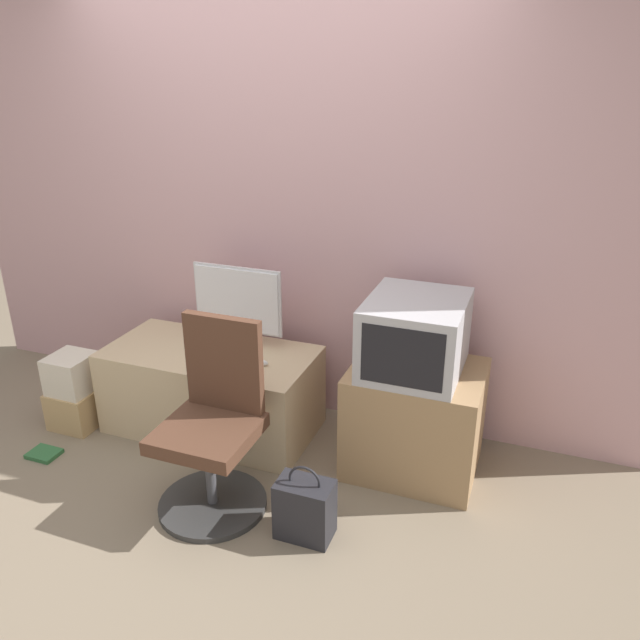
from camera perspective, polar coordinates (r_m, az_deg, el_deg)
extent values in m
plane|color=#7F705B|center=(3.19, -13.85, -18.00)|extent=(12.00, 12.00, 0.00)
cube|color=#CC9EA3|center=(3.66, -4.14, 10.89)|extent=(4.40, 0.05, 2.60)
cube|color=#CCB289|center=(3.75, -9.84, -6.28)|extent=(1.21, 0.60, 0.50)
cube|color=#A37F56|center=(3.37, 8.64, -8.95)|extent=(0.67, 0.56, 0.58)
cylinder|color=silver|center=(3.71, -7.37, -1.93)|extent=(0.19, 0.19, 0.02)
cylinder|color=silver|center=(3.69, -7.40, -1.30)|extent=(0.09, 0.09, 0.07)
cube|color=silver|center=(3.62, -7.53, 1.88)|extent=(0.55, 0.01, 0.39)
cube|color=silver|center=(3.61, -7.57, 1.85)|extent=(0.52, 0.02, 0.37)
cube|color=white|center=(3.53, -8.64, -3.42)|extent=(0.32, 0.12, 0.01)
ellipsoid|color=silver|center=(3.42, -5.30, -3.92)|extent=(0.07, 0.03, 0.03)
cube|color=#B7B7BC|center=(3.15, 8.69, -1.36)|extent=(0.48, 0.56, 0.38)
cube|color=black|center=(2.91, 7.52, -3.43)|extent=(0.39, 0.01, 0.30)
cylinder|color=#333333|center=(3.26, -9.75, -16.22)|extent=(0.53, 0.53, 0.03)
cylinder|color=#4C4C51|center=(3.14, -9.99, -13.45)|extent=(0.05, 0.05, 0.36)
cube|color=#513323|center=(3.02, -10.27, -10.17)|extent=(0.44, 0.44, 0.07)
cube|color=#513323|center=(3.03, -8.77, -3.92)|extent=(0.40, 0.05, 0.48)
cube|color=tan|center=(4.06, -21.30, -7.43)|extent=(0.27, 0.27, 0.23)
cube|color=beige|center=(3.95, -21.76, -4.56)|extent=(0.24, 0.25, 0.22)
cube|color=#232328|center=(2.98, -1.40, -16.92)|extent=(0.26, 0.17, 0.29)
torus|color=#232328|center=(2.88, -1.43, -14.49)|extent=(0.15, 0.01, 0.15)
cube|color=#2D6638|center=(3.88, -23.92, -11.11)|extent=(0.17, 0.13, 0.02)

